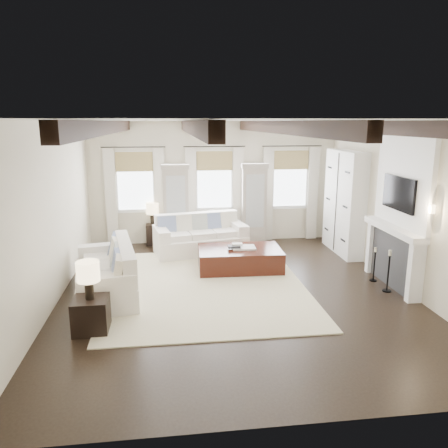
{
  "coord_description": "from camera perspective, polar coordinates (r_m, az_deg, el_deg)",
  "views": [
    {
      "loc": [
        -1.19,
        -7.68,
        3.17
      ],
      "look_at": [
        -0.11,
        0.86,
        1.15
      ],
      "focal_mm": 35.0,
      "sensor_mm": 36.0,
      "label": 1
    }
  ],
  "objects": [
    {
      "name": "room_shell",
      "position": [
        8.89,
        5.46,
        4.86
      ],
      "size": [
        6.54,
        7.54,
        3.22
      ],
      "color": "beige",
      "rests_on": "ground"
    },
    {
      "name": "candlestick_far",
      "position": [
        9.41,
        19.02,
        -5.34
      ],
      "size": [
        0.14,
        0.14,
        0.71
      ],
      "color": "black",
      "rests_on": "ground"
    },
    {
      "name": "side_table_front",
      "position": [
        7.18,
        -16.96,
        -11.29
      ],
      "size": [
        0.53,
        0.53,
        0.53
      ],
      "primitive_type": "cube",
      "color": "black",
      "rests_on": "ground"
    },
    {
      "name": "side_table_back",
      "position": [
        11.68,
        -9.2,
        -1.31
      ],
      "size": [
        0.37,
        0.37,
        0.55
      ],
      "primitive_type": "cube",
      "color": "black",
      "rests_on": "ground"
    },
    {
      "name": "area_rug",
      "position": [
        8.76,
        -2.33,
        -7.95
      ],
      "size": [
        3.82,
        4.61,
        0.02
      ],
      "primitive_type": "cube",
      "color": "beige",
      "rests_on": "ground"
    },
    {
      "name": "tray",
      "position": [
        9.55,
        2.59,
        -3.09
      ],
      "size": [
        0.51,
        0.4,
        0.04
      ],
      "primitive_type": "cube",
      "rotation": [
        0.0,
        0.0,
        -0.03
      ],
      "color": "white",
      "rests_on": "ottoman"
    },
    {
      "name": "sofa_back",
      "position": [
        10.82,
        -3.16,
        -1.73
      ],
      "size": [
        2.36,
        1.4,
        0.95
      ],
      "color": "white",
      "rests_on": "ground"
    },
    {
      "name": "book_upper",
      "position": [
        9.54,
        1.74,
        -2.63
      ],
      "size": [
        0.23,
        0.18,
        0.03
      ],
      "primitive_type": "cube",
      "rotation": [
        0.0,
        0.0,
        -0.03
      ],
      "color": "beige",
      "rests_on": "book_lower"
    },
    {
      "name": "sofa_left",
      "position": [
        8.5,
        -14.79,
        -6.34
      ],
      "size": [
        1.38,
        2.38,
        0.96
      ],
      "color": "white",
      "rests_on": "ground"
    },
    {
      "name": "candlestick_near",
      "position": [
        8.92,
        20.65,
        -6.18
      ],
      "size": [
        0.17,
        0.17,
        0.82
      ],
      "color": "black",
      "rests_on": "ground"
    },
    {
      "name": "lamp_back",
      "position": [
        11.53,
        -9.32,
        1.87
      ],
      "size": [
        0.33,
        0.33,
        0.57
      ],
      "color": "black",
      "rests_on": "side_table_back"
    },
    {
      "name": "lamp_front",
      "position": [
        6.93,
        -17.33,
        -6.21
      ],
      "size": [
        0.35,
        0.35,
        0.6
      ],
      "color": "black",
      "rests_on": "side_table_front"
    },
    {
      "name": "ottoman",
      "position": [
        9.62,
        2.05,
        -4.57
      ],
      "size": [
        1.83,
        1.18,
        0.47
      ],
      "primitive_type": "cube",
      "rotation": [
        0.0,
        0.0,
        -0.03
      ],
      "color": "black",
      "rests_on": "ground"
    },
    {
      "name": "ground",
      "position": [
        8.39,
        1.47,
        -8.98
      ],
      "size": [
        7.5,
        7.5,
        0.0
      ],
      "primitive_type": "plane",
      "color": "black",
      "rests_on": "ground"
    },
    {
      "name": "book_lower",
      "position": [
        9.48,
        1.31,
        -2.96
      ],
      "size": [
        0.27,
        0.21,
        0.04
      ],
      "primitive_type": "cube",
      "rotation": [
        0.0,
        0.0,
        -0.03
      ],
      "color": "#262628",
      "rests_on": "tray"
    }
  ]
}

